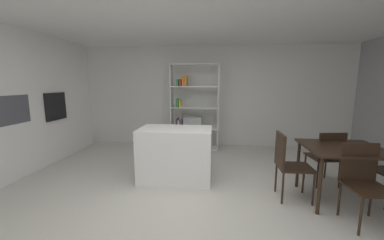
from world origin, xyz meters
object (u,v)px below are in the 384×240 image
Objects in this scene: dining_chair_far at (327,154)px; dining_chair_near at (363,177)px; open_bookshelf at (191,111)px; dining_table at (344,153)px; kitchen_island at (176,154)px; built_in_oven at (56,106)px; dining_chair_island_side at (288,161)px.

dining_chair_near reaches higher than dining_chair_far.
open_bookshelf is 2.07× the size of dining_table.
dining_table is 0.49m from dining_chair_near.
dining_chair_near is at bearing -21.48° from kitchen_island.
built_in_oven is at bearing 165.34° from kitchen_island.
dining_table is (2.41, -0.48, 0.25)m from kitchen_island.
kitchen_island is at bearing 154.96° from dining_chair_near.
dining_chair_near is (0.72, -0.47, -0.01)m from dining_chair_island_side.
dining_table is at bearing -90.12° from dining_chair_island_side.
dining_chair_near is at bearing 80.59° from dining_chair_far.
dining_chair_island_side reaches higher than dining_chair_far.
dining_chair_far is (5.05, -0.69, -0.63)m from built_in_oven.
built_in_oven reaches higher than dining_table.
open_bookshelf is 2.19× the size of dining_chair_island_side.
dining_chair_near is at bearing -90.78° from dining_table.
open_bookshelf is 3.35m from dining_table.
built_in_oven reaches higher than kitchen_island.
kitchen_island is at bearing -14.66° from built_in_oven.
dining_chair_far reaches higher than dining_table.
built_in_oven is at bearing 166.96° from dining_table.
dining_chair_island_side is at bearing 24.39° from dining_chair_far.
built_in_oven is 0.48× the size of kitchen_island.
built_in_oven is 5.14m from dining_chair_far.
dining_table is 1.13× the size of dining_chair_far.
dining_chair_far is 0.94× the size of dining_chair_island_side.
built_in_oven is 4.51m from dining_chair_island_side.
dining_chair_island_side is (1.62, -2.37, -0.39)m from open_bookshelf.
built_in_oven is 5.19m from dining_table.
kitchen_island is at bearing 73.96° from dining_chair_island_side.
kitchen_island is at bearing 168.76° from dining_table.
dining_chair_far is at bearing -57.57° from dining_chair_island_side.
dining_chair_far is at bearing 88.33° from dining_table.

